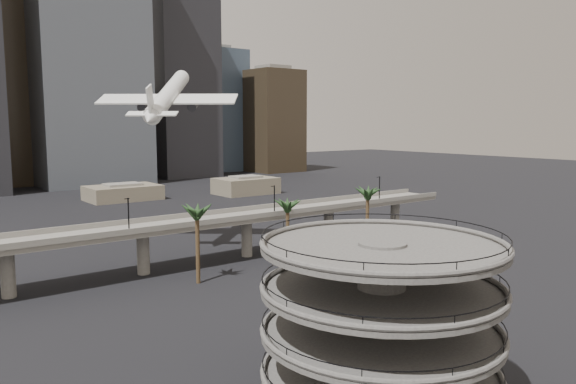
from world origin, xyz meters
TOP-DOWN VIEW (x-y plane):
  - ground at (0.00, 0.00)m, footprint 700.00×700.00m
  - parking_ramp at (-13.00, -4.00)m, footprint 22.20×22.20m
  - overpass at (0.00, 55.00)m, footprint 130.00×9.30m
  - palm_trees at (14.02, 44.65)m, footprint 42.40×10.40m
  - low_buildings at (6.89, 142.30)m, footprint 135.00×27.50m
  - skyline at (15.11, 217.09)m, footprint 269.00×86.00m
  - airborne_jet at (3.32, 73.23)m, footprint 26.28×27.27m
  - car_a at (4.68, 21.84)m, footprint 4.20×2.50m
  - car_b at (21.49, 16.96)m, footprint 5.11×2.45m
  - car_c at (37.36, 19.38)m, footprint 5.61×4.29m

SIDE VIEW (x-z plane):
  - ground at x=0.00m, z-range 0.00..0.00m
  - car_a at x=4.68m, z-range 0.00..1.34m
  - car_c at x=37.36m, z-range 0.00..1.51m
  - car_b at x=21.49m, z-range 0.00..1.62m
  - low_buildings at x=6.89m, z-range -0.54..6.26m
  - overpass at x=0.00m, z-range -0.01..14.69m
  - parking_ramp at x=-13.00m, z-range 1.16..18.51m
  - palm_trees at x=14.02m, z-range 4.43..18.43m
  - airborne_jet at x=3.32m, z-range 25.17..39.70m
  - skyline at x=15.11m, z-range -15.47..99.45m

